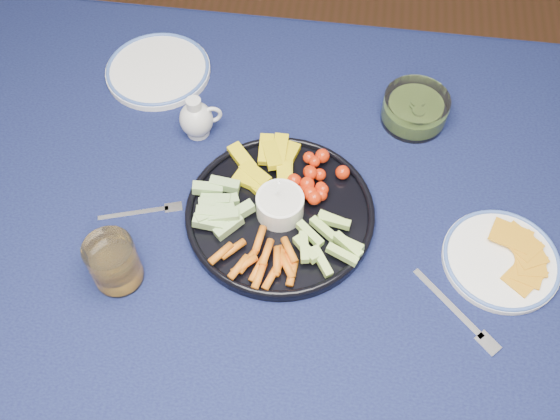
# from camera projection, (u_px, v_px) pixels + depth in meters

# --- Properties ---
(dining_table) EXTENTS (1.67, 1.07, 0.75)m
(dining_table) POSITION_uv_depth(u_px,v_px,m) (216.00, 243.00, 1.15)
(dining_table) COLOR #50331A
(dining_table) RESTS_ON ground
(crudite_platter) EXTENTS (0.33, 0.33, 0.10)m
(crudite_platter) POSITION_uv_depth(u_px,v_px,m) (279.00, 211.00, 1.07)
(crudite_platter) COLOR black
(crudite_platter) RESTS_ON dining_table
(creamer_pitcher) EXTENTS (0.08, 0.06, 0.09)m
(creamer_pitcher) POSITION_uv_depth(u_px,v_px,m) (197.00, 119.00, 1.15)
(creamer_pitcher) COLOR silver
(creamer_pitcher) RESTS_ON dining_table
(pickle_bowl) EXTENTS (0.12, 0.12, 0.06)m
(pickle_bowl) POSITION_uv_depth(u_px,v_px,m) (415.00, 110.00, 1.18)
(pickle_bowl) COLOR white
(pickle_bowl) RESTS_ON dining_table
(cheese_plate) EXTENTS (0.19, 0.19, 0.02)m
(cheese_plate) POSITION_uv_depth(u_px,v_px,m) (502.00, 259.00, 1.02)
(cheese_plate) COLOR white
(cheese_plate) RESTS_ON dining_table
(juice_tumbler) EXTENTS (0.08, 0.08, 0.09)m
(juice_tumbler) POSITION_uv_depth(u_px,v_px,m) (115.00, 264.00, 0.98)
(juice_tumbler) COLOR white
(juice_tumbler) RESTS_ON dining_table
(fork_left) EXTENTS (0.14, 0.06, 0.00)m
(fork_left) POSITION_uv_depth(u_px,v_px,m) (148.00, 211.00, 1.09)
(fork_left) COLOR white
(fork_left) RESTS_ON dining_table
(fork_right) EXTENTS (0.14, 0.14, 0.00)m
(fork_right) POSITION_uv_depth(u_px,v_px,m) (461.00, 317.00, 0.98)
(fork_right) COLOR white
(fork_right) RESTS_ON dining_table
(side_plate_extra) EXTENTS (0.21, 0.21, 0.02)m
(side_plate_extra) POSITION_uv_depth(u_px,v_px,m) (158.00, 70.00, 1.27)
(side_plate_extra) COLOR white
(side_plate_extra) RESTS_ON dining_table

